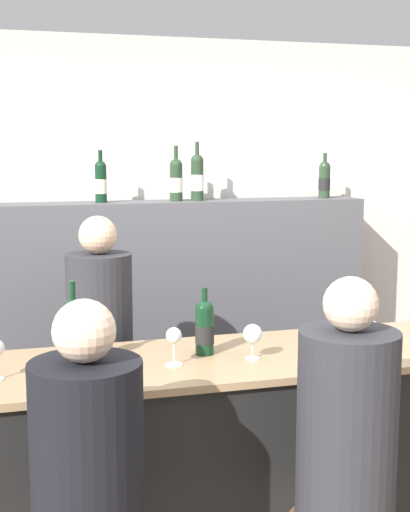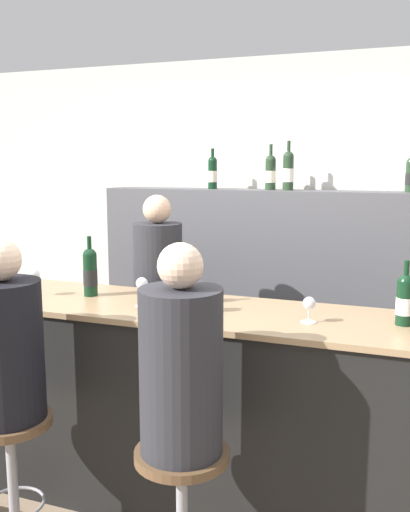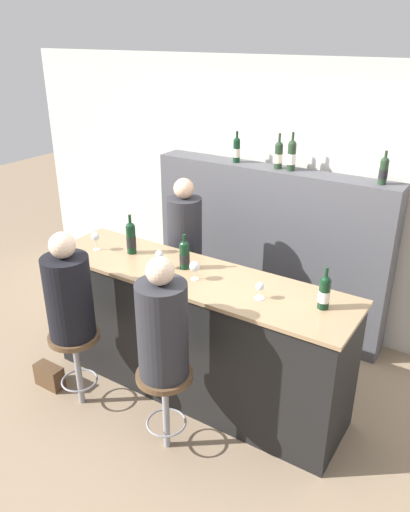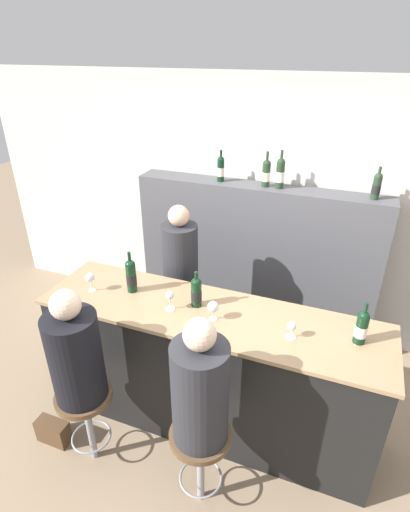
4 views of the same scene
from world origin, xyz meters
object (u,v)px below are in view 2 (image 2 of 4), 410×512
(bar_stool_right, at_px, (182,481))
(wine_bottle_backbar_2, at_px, (288,170))
(bar_stool_left, at_px, (11,445))
(wine_glass_3, at_px, (309,305))
(wine_glass_1, at_px, (142,285))
(wine_glass_2, at_px, (201,292))
(wine_glass_0, at_px, (34,276))
(bartender, at_px, (159,329))
(wine_bottle_counter_2, at_px, (405,299))
(wine_bottle_counter_1, at_px, (179,282))
(guest_seated_right, at_px, (181,364))
(guest_seated_left, at_px, (5,343))
(wine_bottle_counter_0, at_px, (90,272))
(wine_bottle_backbar_0, at_px, (213,172))
(wine_bottle_backbar_1, at_px, (271,172))

(bar_stool_right, bearing_deg, wine_bottle_backbar_2, 90.18)
(bar_stool_left, bearing_deg, wine_glass_3, 24.45)
(wine_glass_1, bearing_deg, wine_glass_2, 0.00)
(wine_glass_0, relative_size, wine_glass_3, 1.26)
(wine_bottle_backbar_2, height_order, wine_glass_1, wine_bottle_backbar_2)
(wine_bottle_backbar_2, distance_m, bartender, 1.42)
(wine_bottle_counter_2, bearing_deg, bartender, 160.60)
(wine_bottle_counter_1, distance_m, wine_glass_3, 0.73)
(wine_glass_3, height_order, guest_seated_right, guest_seated_right)
(wine_glass_3, xyz_separation_m, guest_seated_left, (-1.28, -0.58, -0.16))
(wine_glass_2, bearing_deg, wine_bottle_counter_0, 170.86)
(wine_bottle_counter_2, bearing_deg, wine_glass_2, -173.21)
(wine_bottle_counter_2, height_order, bar_stool_right, wine_bottle_counter_2)
(wine_bottle_counter_0, distance_m, guest_seated_left, 0.73)
(wine_bottle_counter_2, height_order, wine_glass_2, wine_bottle_counter_2)
(wine_bottle_backbar_0, relative_size, wine_bottle_backbar_1, 0.92)
(wine_bottle_backbar_1, height_order, bar_stool_right, wine_bottle_backbar_1)
(wine_glass_3, bearing_deg, wine_bottle_counter_0, 174.79)
(bar_stool_left, height_order, guest_seated_left, guest_seated_left)
(wine_bottle_counter_1, relative_size, wine_bottle_backbar_0, 0.97)
(wine_bottle_counter_2, relative_size, bartender, 0.19)
(guest_seated_left, bearing_deg, wine_bottle_backbar_2, 65.97)
(guest_seated_left, relative_size, bar_stool_right, 1.28)
(wine_bottle_backbar_2, xyz_separation_m, guest_seated_right, (0.01, -1.95, -0.75))
(guest_seated_left, bearing_deg, wine_bottle_counter_2, 22.29)
(wine_bottle_backbar_0, bearing_deg, wine_bottle_backbar_2, 0.00)
(bar_stool_right, distance_m, bartender, 1.43)
(wine_bottle_counter_1, xyz_separation_m, wine_bottle_counter_2, (1.14, -0.00, 0.00))
(wine_bottle_backbar_1, bearing_deg, wine_glass_3, -68.45)
(wine_bottle_backbar_1, height_order, bar_stool_left, wine_bottle_backbar_1)
(wine_bottle_backbar_2, height_order, wine_glass_3, wine_bottle_backbar_2)
(wine_glass_1, distance_m, bar_stool_right, 1.01)
(wine_glass_3, height_order, bar_stool_left, wine_glass_3)
(wine_glass_2, height_order, wine_glass_3, wine_glass_2)
(wine_bottle_backbar_2, relative_size, bartender, 0.21)
(wine_bottle_counter_2, xyz_separation_m, bar_stool_left, (-1.70, -0.70, -0.69))
(wine_glass_1, relative_size, bartender, 0.09)
(wine_bottle_backbar_2, relative_size, guest_seated_right, 0.39)
(wine_glass_1, xyz_separation_m, bar_stool_right, (0.47, -0.58, -0.68))
(wine_bottle_counter_0, xyz_separation_m, guest_seated_left, (-0.03, -0.70, -0.21))
(wine_bottle_counter_2, distance_m, wine_bottle_backbar_0, 1.96)
(wine_bottle_counter_0, bearing_deg, guest_seated_left, -92.23)
(wine_glass_2, xyz_separation_m, guest_seated_left, (-0.74, -0.58, -0.17))
(wine_glass_1, relative_size, bar_stool_right, 0.23)
(wine_bottle_counter_1, relative_size, wine_bottle_backbar_1, 0.89)
(wine_glass_2, distance_m, bartender, 0.95)
(wine_glass_1, xyz_separation_m, guest_seated_left, (-0.41, -0.58, -0.18))
(wine_bottle_backbar_0, relative_size, wine_bottle_backbar_2, 0.86)
(wine_bottle_backbar_1, distance_m, wine_glass_2, 1.49)
(wine_bottle_backbar_2, bearing_deg, wine_bottle_counter_1, -103.55)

